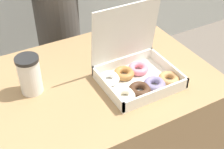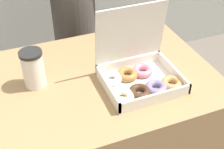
% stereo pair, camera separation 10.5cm
% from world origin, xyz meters
% --- Properties ---
extents(table, '(0.97, 0.65, 0.77)m').
position_xyz_m(table, '(0.00, 0.00, 0.38)').
color(table, '#99754C').
rests_on(table, ground_plane).
extents(donut_box, '(0.30, 0.24, 0.28)m').
position_xyz_m(donut_box, '(0.16, -0.09, 0.81)').
color(donut_box, white).
rests_on(donut_box, table).
extents(coffee_cup, '(0.08, 0.08, 0.14)m').
position_xyz_m(coffee_cup, '(-0.19, 0.04, 0.84)').
color(coffee_cup, silver).
rests_on(coffee_cup, table).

